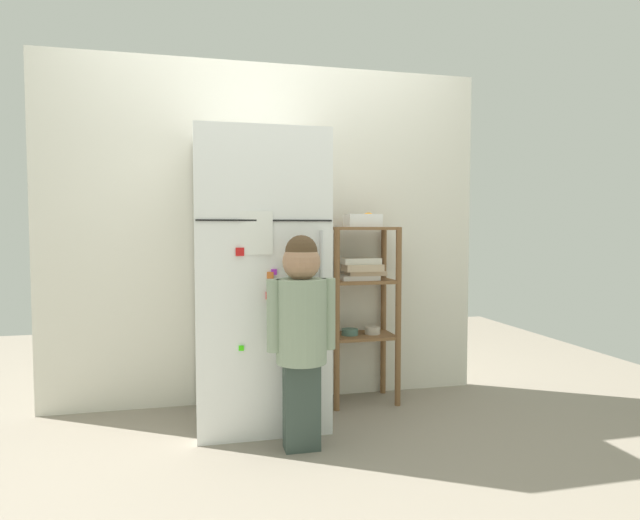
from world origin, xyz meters
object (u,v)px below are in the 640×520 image
Objects in this scene: child_standing at (301,320)px; pantry_shelf_unit at (361,291)px; fruit_bin at (365,221)px; refrigerator at (258,279)px.

child_standing is 0.96× the size of pantry_shelf_unit.
fruit_bin reaches higher than child_standing.
fruit_bin is (0.68, 0.16, 0.33)m from refrigerator.
refrigerator is at bearing -165.72° from pantry_shelf_unit.
fruit_bin reaches higher than pantry_shelf_unit.
child_standing is 0.96m from fruit_bin.
refrigerator is 7.73× the size of fruit_bin.
fruit_bin is at bearing -10.19° from pantry_shelf_unit.
refrigerator is 1.52× the size of child_standing.
pantry_shelf_unit reaches higher than child_standing.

